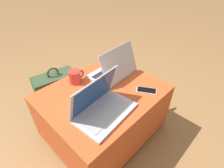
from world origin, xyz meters
The scene contains 7 objects.
ground_plane centered at (0.00, 0.00, 0.00)m, with size 14.00×14.00×0.00m, color #9E7042.
ottoman centered at (0.00, 0.00, 0.22)m, with size 0.83×0.68×0.44m.
laptop_near centered at (-0.14, -0.14, 0.49)m, with size 0.39×0.27×0.24m.
laptop_far centered at (0.21, 0.08, 0.49)m, with size 0.36×0.26×0.24m.
cell_phone centered at (0.22, -0.22, 0.45)m, with size 0.13×0.15×0.01m.
backpack centered at (-0.11, 0.50, 0.19)m, with size 0.38×0.27×0.48m.
coffee_mug centered at (-0.06, 0.23, 0.49)m, with size 0.13×0.09×0.10m.
Camera 1 is at (-0.64, -0.71, 1.24)m, focal length 28.00 mm.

